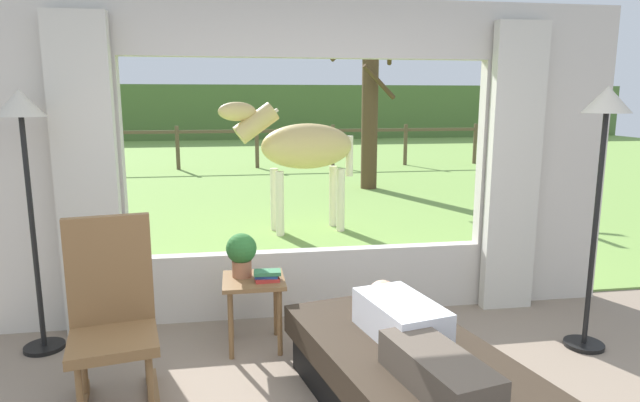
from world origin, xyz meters
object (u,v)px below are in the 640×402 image
(floor_lamp_left, at_px, (24,143))
(potted_plant, at_px, (241,252))
(horse, at_px, (301,147))
(recliner_sofa, at_px, (407,380))
(rocking_chair, at_px, (112,316))
(side_table, at_px, (254,291))
(book_stack, at_px, (267,276))
(floor_lamp_right, at_px, (604,140))
(reclining_person, at_px, (411,334))
(pasture_tree, at_px, (370,112))

(floor_lamp_left, bearing_deg, potted_plant, -5.49)
(horse, bearing_deg, floor_lamp_left, 136.00)
(recliner_sofa, distance_m, rocking_chair, 1.74)
(rocking_chair, relative_size, potted_plant, 3.50)
(side_table, height_order, horse, horse)
(book_stack, xyz_separation_m, horse, (0.68, 3.43, 0.60))
(rocking_chair, distance_m, side_table, 1.05)
(floor_lamp_left, xyz_separation_m, floor_lamp_right, (3.90, -0.59, 0.02))
(horse, bearing_deg, recliner_sofa, 172.36)
(side_table, xyz_separation_m, book_stack, (0.09, -0.06, 0.13))
(reclining_person, relative_size, horse, 0.79)
(book_stack, distance_m, floor_lamp_right, 2.50)
(horse, distance_m, pasture_tree, 3.82)
(pasture_tree, bearing_deg, book_stack, -110.03)
(floor_lamp_left, bearing_deg, side_table, -7.44)
(potted_plant, height_order, horse, horse)
(pasture_tree, bearing_deg, horse, -118.12)
(side_table, bearing_deg, potted_plant, 143.13)
(recliner_sofa, relative_size, horse, 1.02)
(side_table, xyz_separation_m, potted_plant, (-0.08, 0.06, 0.28))
(reclining_person, height_order, horse, horse)
(reclining_person, relative_size, side_table, 2.75)
(recliner_sofa, relative_size, floor_lamp_right, 0.99)
(potted_plant, height_order, book_stack, potted_plant)
(book_stack, bearing_deg, floor_lamp_right, -8.23)
(rocking_chair, height_order, floor_lamp_left, floor_lamp_left)
(side_table, distance_m, book_stack, 0.17)
(recliner_sofa, height_order, side_table, side_table)
(potted_plant, distance_m, horse, 3.45)
(reclining_person, distance_m, book_stack, 1.25)
(reclining_person, distance_m, floor_lamp_left, 2.83)
(recliner_sofa, xyz_separation_m, book_stack, (-0.72, 0.97, 0.34))
(reclining_person, bearing_deg, horse, 77.82)
(reclining_person, distance_m, potted_plant, 1.46)
(reclining_person, distance_m, pasture_tree, 8.05)
(book_stack, height_order, floor_lamp_right, floor_lamp_right)
(reclining_person, relative_size, book_stack, 7.29)
(reclining_person, height_order, book_stack, reclining_person)
(recliner_sofa, xyz_separation_m, potted_plant, (-0.90, 1.09, 0.48))
(floor_lamp_left, bearing_deg, recliner_sofa, -27.77)
(potted_plant, bearing_deg, side_table, -36.87)
(side_table, relative_size, horse, 0.29)
(horse, bearing_deg, potted_plant, 157.33)
(floor_lamp_left, distance_m, horse, 3.92)
(recliner_sofa, relative_size, floor_lamp_left, 1.00)
(reclining_person, bearing_deg, potted_plant, 115.52)
(reclining_person, relative_size, floor_lamp_right, 0.76)
(reclining_person, bearing_deg, floor_lamp_left, 138.58)
(book_stack, bearing_deg, horse, 78.76)
(rocking_chair, xyz_separation_m, floor_lamp_right, (3.22, 0.23, 0.97))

